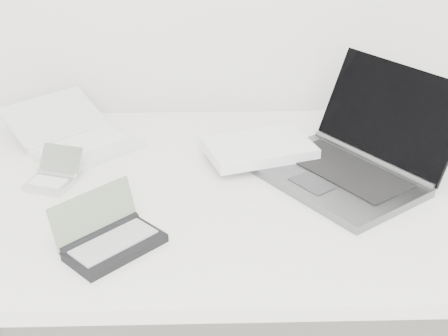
{
  "coord_description": "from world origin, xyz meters",
  "views": [
    {
      "loc": [
        -0.06,
        0.39,
        1.38
      ],
      "look_at": [
        -0.03,
        1.51,
        0.79
      ],
      "focal_mm": 50.0,
      "sensor_mm": 36.0,
      "label": 1
    }
  ],
  "objects_px": {
    "palmtop_charcoal": "(109,238)",
    "laptop_large": "(324,156)",
    "desk": "(237,202)",
    "netbook_open_white": "(77,139)"
  },
  "relations": [
    {
      "from": "palmtop_charcoal",
      "to": "laptop_large",
      "type": "bearing_deg",
      "value": -10.87
    },
    {
      "from": "desk",
      "to": "laptop_large",
      "type": "xyz_separation_m",
      "value": [
        0.19,
        0.06,
        0.08
      ]
    },
    {
      "from": "laptop_large",
      "to": "palmtop_charcoal",
      "type": "distance_m",
      "value": 0.52
    },
    {
      "from": "desk",
      "to": "palmtop_charcoal",
      "type": "bearing_deg",
      "value": -136.82
    },
    {
      "from": "desk",
      "to": "netbook_open_white",
      "type": "xyz_separation_m",
      "value": [
        -0.38,
        0.2,
        0.07
      ]
    },
    {
      "from": "laptop_large",
      "to": "netbook_open_white",
      "type": "bearing_deg",
      "value": -139.4
    },
    {
      "from": "desk",
      "to": "palmtop_charcoal",
      "type": "distance_m",
      "value": 0.34
    },
    {
      "from": "laptop_large",
      "to": "netbook_open_white",
      "type": "xyz_separation_m",
      "value": [
        -0.57,
        0.14,
        -0.02
      ]
    },
    {
      "from": "desk",
      "to": "palmtop_charcoal",
      "type": "height_order",
      "value": "palmtop_charcoal"
    },
    {
      "from": "netbook_open_white",
      "to": "desk",
      "type": "bearing_deg",
      "value": -70.0
    }
  ]
}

